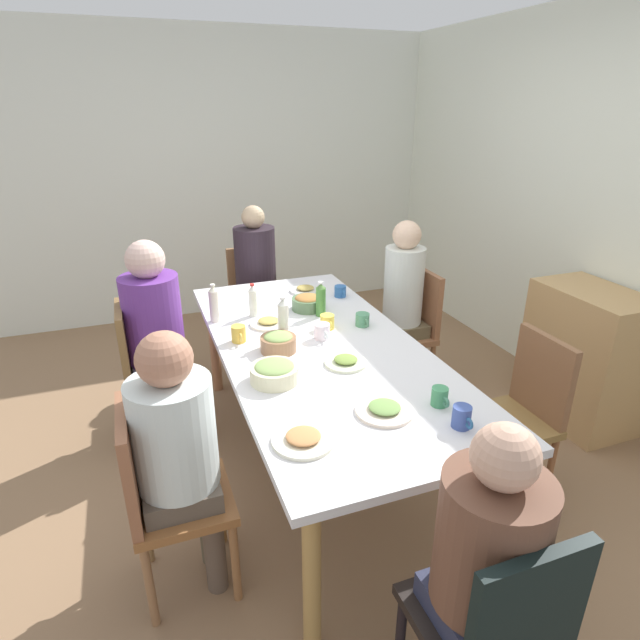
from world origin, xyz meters
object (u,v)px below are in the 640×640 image
(plate_4, at_px, (384,410))
(bottle_3, at_px, (253,301))
(person_5, at_px, (486,555))
(cup_1, at_px, (510,438))
(bowl_0, at_px, (308,302))
(bottle_0, at_px, (214,304))
(chair_4, at_px, (161,492))
(plate_2, at_px, (269,323))
(dining_table, at_px, (320,357))
(bowl_2, at_px, (278,342))
(cup_0, at_px, (340,291))
(bowl_1, at_px, (274,372))
(person_4, at_px, (178,442))
(cup_7, at_px, (440,397))
(bottle_2, at_px, (321,300))
(side_cabinet, at_px, (584,356))
(plate_1, at_px, (303,439))
(cup_6, at_px, (322,331))
(person_1, at_px, (401,297))
(bottle_1, at_px, (283,320))
(chair_5, at_px, (496,627))
(cup_3, at_px, (239,334))
(cup_5, at_px, (462,417))
(chair_0, at_px, (146,367))
(chair_3, at_px, (255,297))
(cup_2, at_px, (327,322))
(chair_1, at_px, (411,325))
(person_0, at_px, (156,325))
(cup_4, at_px, (363,320))
(chair_2, at_px, (522,408))
(plate_3, at_px, (346,362))

(plate_4, xyz_separation_m, bottle_3, (-1.24, -0.26, 0.08))
(person_5, relative_size, cup_1, 11.03)
(bowl_0, distance_m, bottle_0, 0.59)
(chair_4, distance_m, plate_2, 1.21)
(dining_table, relative_size, bowl_2, 12.21)
(cup_0, bearing_deg, bowl_1, -37.32)
(person_4, bearing_deg, cup_0, 135.90)
(bowl_1, xyz_separation_m, cup_7, (0.45, 0.61, -0.01))
(bottle_3, bearing_deg, plate_2, 16.50)
(plate_4, distance_m, bottle_2, 1.11)
(side_cabinet, bearing_deg, plate_1, -73.37)
(person_4, distance_m, plate_4, 0.85)
(cup_0, height_order, side_cabinet, side_cabinet)
(cup_6, bearing_deg, person_1, 122.82)
(plate_1, relative_size, bowl_2, 1.31)
(plate_1, distance_m, bottle_1, 0.93)
(chair_5, bearing_deg, cup_0, 169.85)
(bowl_2, distance_m, cup_3, 0.25)
(plate_2, bearing_deg, cup_0, 117.12)
(cup_5, bearing_deg, person_4, -107.00)
(chair_0, relative_size, bowl_1, 3.91)
(dining_table, relative_size, chair_3, 2.56)
(bottle_3, bearing_deg, cup_2, 46.06)
(cup_1, xyz_separation_m, cup_6, (-1.16, -0.33, 0.01))
(bottle_1, relative_size, side_cabinet, 0.28)
(chair_0, bearing_deg, bowl_2, 50.41)
(chair_1, bearing_deg, cup_3, -73.99)
(cup_0, height_order, cup_1, cup_0)
(side_cabinet, bearing_deg, cup_6, -97.38)
(chair_1, bearing_deg, bowl_1, -55.11)
(person_0, xyz_separation_m, bowl_1, (0.86, 0.48, 0.04))
(cup_4, bearing_deg, chair_5, -10.91)
(person_4, distance_m, plate_2, 1.14)
(plate_1, distance_m, plate_4, 0.39)
(bowl_2, xyz_separation_m, cup_3, (-0.19, -0.17, -0.00))
(person_1, height_order, chair_2, person_1)
(cup_4, xyz_separation_m, bottle_0, (-0.37, -0.80, 0.07))
(bottle_0, bearing_deg, bowl_0, 89.11)
(chair_0, height_order, cup_0, chair_0)
(person_1, height_order, plate_2, person_1)
(person_4, bearing_deg, plate_3, 111.13)
(person_4, bearing_deg, chair_3, 158.93)
(bowl_1, xyz_separation_m, bowl_2, (-0.30, 0.11, 0.00))
(cup_7, relative_size, bottle_3, 0.52)
(chair_3, distance_m, cup_7, 2.30)
(chair_4, bearing_deg, chair_0, 180.00)
(plate_3, bearing_deg, side_cabinet, 93.35)
(bowl_0, distance_m, cup_1, 1.62)
(cup_3, bearing_deg, bottle_1, 72.00)
(chair_1, bearing_deg, cup_0, -100.32)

